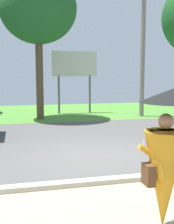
% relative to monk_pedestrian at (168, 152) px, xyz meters
% --- Properties ---
extents(ground_plane, '(40.00, 22.00, 0.20)m').
position_rel_monk_pedestrian_xyz_m(ground_plane, '(0.07, 6.88, -1.19)').
color(ground_plane, '#565451').
extents(monk_pedestrian, '(1.12, 1.09, 2.13)m').
position_rel_monk_pedestrian_xyz_m(monk_pedestrian, '(0.00, 0.00, 0.00)').
color(monk_pedestrian, orange).
rests_on(monk_pedestrian, ground_plane).
extents(utility_pole, '(1.80, 0.24, 7.60)m').
position_rel_monk_pedestrian_xyz_m(utility_pole, '(4.44, 10.86, 2.84)').
color(utility_pole, gray).
rests_on(utility_pole, ground_plane).
extents(roadside_billboard, '(2.60, 0.12, 3.50)m').
position_rel_monk_pedestrian_xyz_m(roadside_billboard, '(1.22, 12.93, 1.41)').
color(roadside_billboard, slate).
rests_on(roadside_billboard, ground_plane).
extents(tree_center_back, '(3.70, 3.70, 7.04)m').
position_rel_monk_pedestrian_xyz_m(tree_center_back, '(-0.88, 11.14, 4.18)').
color(tree_center_back, brown).
rests_on(tree_center_back, ground_plane).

